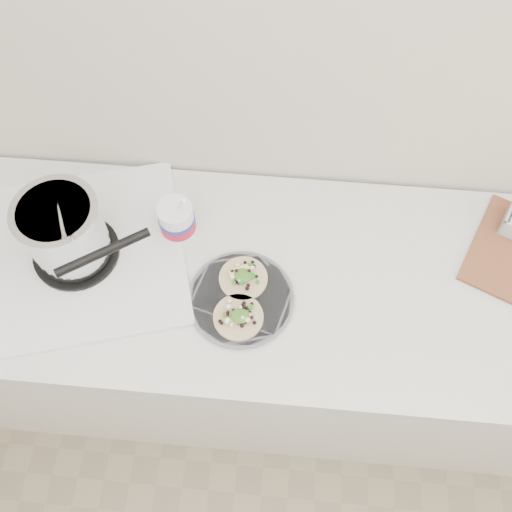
{
  "coord_description": "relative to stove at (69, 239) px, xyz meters",
  "views": [
    {
      "loc": [
        0.0,
        0.74,
        2.24
      ],
      "look_at": [
        -0.06,
        1.44,
        0.96
      ],
      "focal_mm": 40.0,
      "sensor_mm": 36.0,
      "label": 1
    }
  ],
  "objects": [
    {
      "name": "tub",
      "position": [
        0.26,
        0.1,
        -0.02
      ],
      "size": [
        0.1,
        0.1,
        0.22
      ],
      "rotation": [
        0.0,
        0.0,
        0.33
      ],
      "color": "white",
      "rests_on": "counter"
    },
    {
      "name": "taco_plate",
      "position": [
        0.45,
        -0.09,
        -0.07
      ],
      "size": [
        0.27,
        0.27,
        0.04
      ],
      "rotation": [
        0.0,
        0.0,
        -0.28
      ],
      "color": "#5B5D62",
      "rests_on": "counter"
    },
    {
      "name": "counter",
      "position": [
        0.54,
        -0.0,
        -0.54
      ],
      "size": [
        2.44,
        0.66,
        0.9
      ],
      "color": "white",
      "rests_on": "ground"
    },
    {
      "name": "stove",
      "position": [
        0.0,
        0.0,
        0.0
      ],
      "size": [
        0.68,
        0.65,
        0.27
      ],
      "rotation": [
        0.0,
        0.0,
        0.28
      ],
      "color": "silver",
      "rests_on": "counter"
    }
  ]
}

